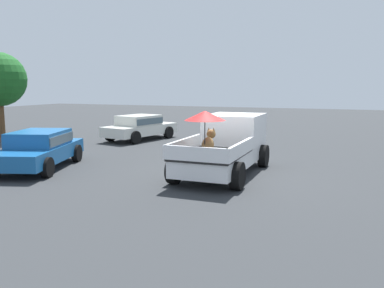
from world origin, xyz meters
The scene contains 4 objects.
ground_plane centered at (0.00, 0.00, 0.00)m, with size 80.00×80.00×0.00m, color #2D3033.
pickup_truck_main centered at (0.42, 0.00, 0.96)m, with size 5.06×2.25×2.20m.
parked_sedan_near centered at (-1.47, 6.34, 0.74)m, with size 4.63×3.00×1.33m.
parked_sedan_far centered at (6.48, 6.72, 0.74)m, with size 4.59×2.69×1.33m.
Camera 1 is at (-12.51, -3.87, 2.93)m, focal length 37.65 mm.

